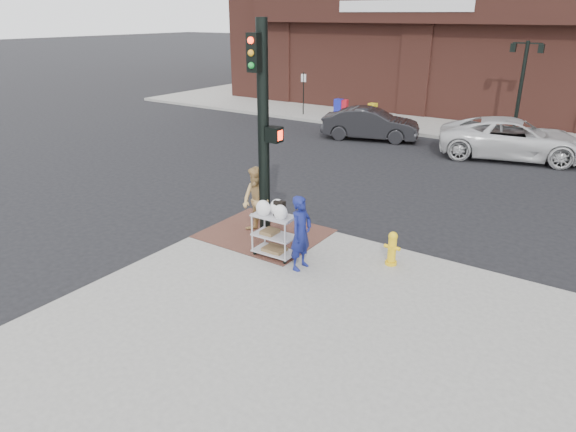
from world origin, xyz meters
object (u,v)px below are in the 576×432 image
Objects in this scene: traffic_signal_pole at (263,127)px; pedestrian_tan at (257,202)px; woman_blue at (301,233)px; utility_cart at (274,231)px; minivan_white at (513,139)px; fire_hydrant at (392,248)px; sedan_dark at (370,124)px; lamp_post at (522,78)px.

traffic_signal_pole is 2.95× the size of pedestrian_tan.
woman_blue is 1.23× the size of utility_cart.
minivan_white reaches higher than fire_hydrant.
minivan_white is 7.14× the size of fire_hydrant.
sedan_dark is 0.77× the size of minivan_white.
fire_hydrant is at bearing 25.03° from utility_cart.
pedestrian_tan is 11.71m from sedan_dark.
pedestrian_tan is (-1.85, 0.92, 0.04)m from woman_blue.
fire_hydrant is (5.88, -11.12, -0.15)m from sedan_dark.
woman_blue is 13.10m from sedan_dark.
woman_blue is at bearing -93.09° from lamp_post.
sedan_dark is at bearing -144.16° from lamp_post.
woman_blue is 0.39× the size of sedan_dark.
lamp_post is 15.53m from pedestrian_tan.
traffic_signal_pole is 3.09× the size of woman_blue.
traffic_signal_pole is at bearing 176.35° from sedan_dark.
utility_cart reaches higher than sedan_dark.
traffic_signal_pole is 2.62m from woman_blue.
pedestrian_tan is 0.31× the size of minivan_white.
woman_blue is at bearing -13.14° from pedestrian_tan.
lamp_post is 2.36× the size of pedestrian_tan.
traffic_signal_pole is 1.85m from pedestrian_tan.
sedan_dark is at bearing 115.51° from pedestrian_tan.
traffic_signal_pole is 2.36m from utility_cart.
woman_blue reaches higher than minivan_white.
fire_hydrant is (0.66, -14.89, -2.08)m from lamp_post.
lamp_post is at bearing 84.05° from utility_cart.
minivan_white is 12.61m from utility_cart.
traffic_signal_pole is 0.92× the size of minivan_white.
woman_blue is 0.30× the size of minivan_white.
minivan_white is at bearing -105.32° from sedan_dark.
fire_hydrant is at bearing -87.46° from lamp_post.
woman_blue is 2.12× the size of fire_hydrant.
lamp_post is 5.24× the size of fire_hydrant.
sedan_dark is (-4.34, 12.36, -0.27)m from woman_blue.
utility_cart is at bearing -42.44° from traffic_signal_pole.
lamp_post is 16.23m from woman_blue.
traffic_signal_pole is at bearing 63.41° from woman_blue.
utility_cart is (0.81, -0.74, -2.08)m from traffic_signal_pole.
lamp_post reaches higher than sedan_dark.
woman_blue is at bearing -177.72° from sedan_dark.
minivan_white is 11.30m from fire_hydrant.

